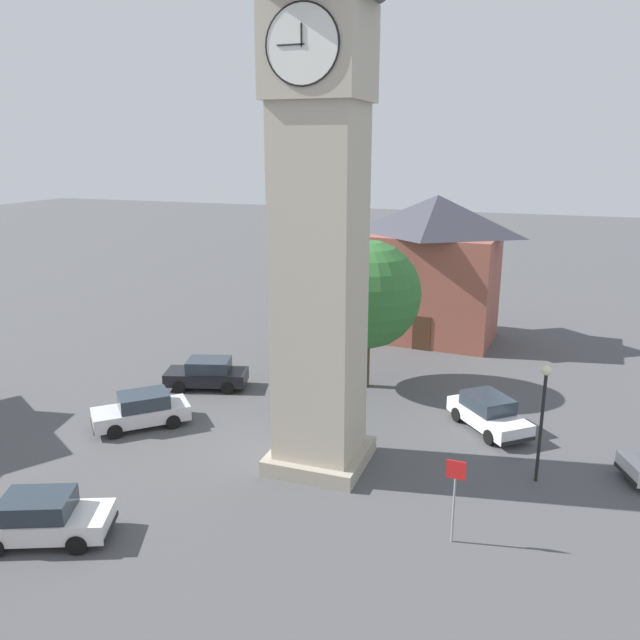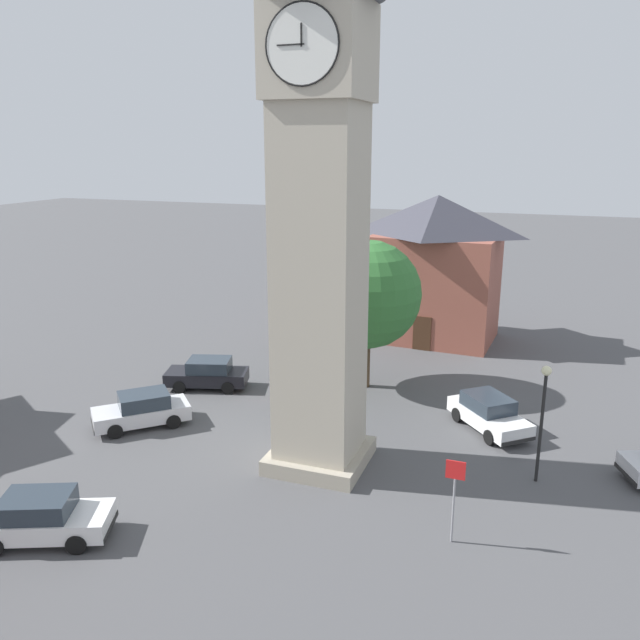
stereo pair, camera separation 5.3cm
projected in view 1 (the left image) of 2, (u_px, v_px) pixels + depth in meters
name	position (u px, v px, depth m)	size (l,w,h in m)	color
ground_plane	(320.00, 463.00, 25.06)	(200.00, 200.00, 0.00)	#4C4C4F
clock_tower	(320.00, 83.00, 21.33)	(4.34, 4.34, 23.93)	#A59C89
car_silver_kerb	(207.00, 374.00, 32.59)	(4.44, 2.83, 1.53)	black
car_red_corner	(489.00, 413.00, 27.82)	(3.97, 4.23, 1.53)	white
car_black_far	(142.00, 410.00, 28.12)	(4.15, 4.07, 1.53)	silver
car_green_alley	(42.00, 518.00, 20.00)	(4.46, 3.16, 1.53)	white
pedestrian	(274.00, 380.00, 30.96)	(0.28, 0.55, 1.69)	#706656
tree	(367.00, 295.00, 31.71)	(5.42, 5.42, 7.59)	brown
building_corner_back	(435.00, 267.00, 39.96)	(8.15, 6.10, 9.10)	#995142
lamp_post	(543.00, 404.00, 22.91)	(0.36, 0.36, 4.52)	black
road_sign	(455.00, 487.00, 19.59)	(0.60, 0.07, 2.80)	gray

